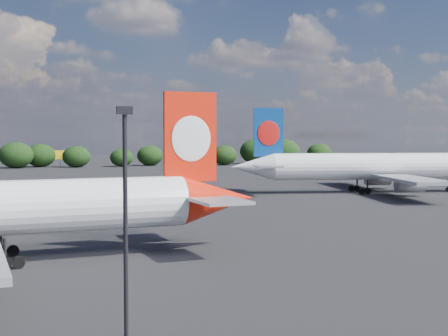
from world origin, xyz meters
name	(u,v)px	position (x,y,z in m)	size (l,w,h in m)	color
ground	(19,208)	(0.00, 60.00, 0.00)	(500.00, 500.00, 0.00)	black
china_southern_airliner	(364,167)	(60.35, 66.79, 4.72)	(47.34, 45.24, 15.51)	white
apron_lamp_post	(126,253)	(4.54, -12.78, 6.43)	(0.55, 0.30, 11.56)	black
billboard_yellow	(60,155)	(12.00, 182.00, 3.87)	(5.00, 0.30, 5.50)	yellow
horizon_treeline	(44,155)	(6.57, 179.60, 4.02)	(206.33, 16.65, 9.19)	black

